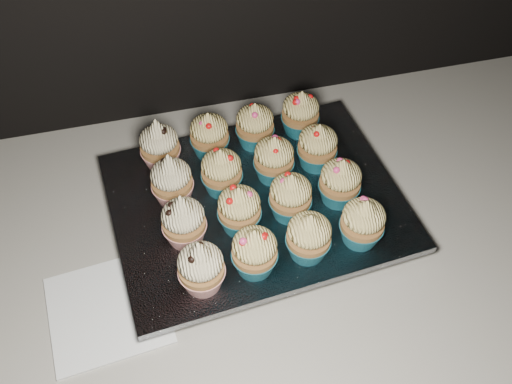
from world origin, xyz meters
TOP-DOWN VIEW (x-y plane):
  - cabinet at (0.00, 1.70)m, footprint 2.40×0.60m
  - worktop at (0.00, 1.70)m, footprint 2.44×0.64m
  - napkin at (-0.23, 1.61)m, footprint 0.17×0.17m
  - baking_tray at (0.01, 1.73)m, footprint 0.42×0.33m
  - foil_lining at (0.01, 1.73)m, footprint 0.46×0.37m
  - cupcake_0 at (-0.10, 1.61)m, footprint 0.06×0.06m
  - cupcake_1 at (-0.03, 1.61)m, footprint 0.06×0.06m
  - cupcake_2 at (0.05, 1.62)m, footprint 0.06×0.06m
  - cupcake_3 at (0.13, 1.62)m, footprint 0.06×0.06m
  - cupcake_4 at (-0.11, 1.69)m, footprint 0.06×0.06m
  - cupcake_5 at (-0.03, 1.69)m, footprint 0.06×0.06m
  - cupcake_6 at (0.05, 1.69)m, footprint 0.06×0.06m
  - cupcake_7 at (0.13, 1.70)m, footprint 0.06×0.06m
  - cupcake_8 at (-0.11, 1.76)m, footprint 0.06×0.06m
  - cupcake_9 at (-0.04, 1.77)m, footprint 0.06×0.06m
  - cupcake_10 at (0.04, 1.77)m, footprint 0.06×0.06m
  - cupcake_11 at (0.12, 1.78)m, footprint 0.06×0.06m
  - cupcake_12 at (-0.12, 1.84)m, footprint 0.06×0.06m
  - cupcake_13 at (-0.04, 1.85)m, footprint 0.06×0.06m
  - cupcake_14 at (0.03, 1.85)m, footprint 0.06×0.06m
  - cupcake_15 at (0.11, 1.86)m, footprint 0.06×0.06m

SIDE VIEW (x-z plane):
  - cabinet at x=0.00m, z-range 0.00..0.86m
  - worktop at x=0.00m, z-range 0.86..0.90m
  - napkin at x=-0.23m, z-range 0.90..0.90m
  - baking_tray at x=0.01m, z-range 0.90..0.92m
  - foil_lining at x=0.01m, z-range 0.92..0.93m
  - cupcake_1 at x=-0.03m, z-range 0.93..1.01m
  - cupcake_2 at x=0.05m, z-range 0.93..1.01m
  - cupcake_3 at x=0.13m, z-range 0.93..1.01m
  - cupcake_5 at x=-0.03m, z-range 0.93..1.01m
  - cupcake_6 at x=0.05m, z-range 0.93..1.01m
  - cupcake_7 at x=0.13m, z-range 0.93..1.01m
  - cupcake_9 at x=-0.04m, z-range 0.93..1.01m
  - cupcake_10 at x=0.04m, z-range 0.93..1.01m
  - cupcake_11 at x=0.12m, z-range 0.93..1.01m
  - cupcake_13 at x=-0.04m, z-range 0.93..1.01m
  - cupcake_14 at x=0.03m, z-range 0.93..1.01m
  - cupcake_15 at x=0.11m, z-range 0.93..1.01m
  - cupcake_0 at x=-0.10m, z-range 0.93..1.02m
  - cupcake_4 at x=-0.11m, z-range 0.93..1.02m
  - cupcake_8 at x=-0.11m, z-range 0.93..1.02m
  - cupcake_12 at x=-0.12m, z-range 0.93..1.02m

